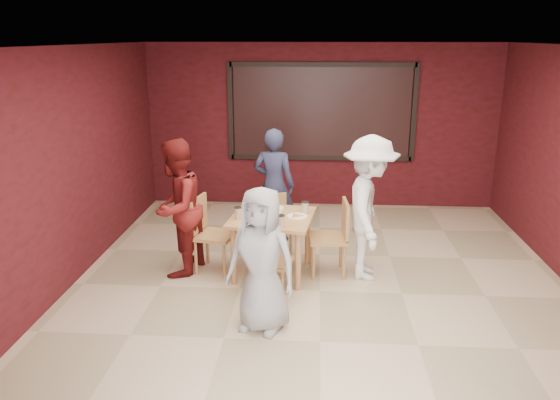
# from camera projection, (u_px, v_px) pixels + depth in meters

# --- Properties ---
(floor) EXTENTS (7.00, 7.00, 0.00)m
(floor) POSITION_uv_depth(u_px,v_px,m) (320.00, 291.00, 6.47)
(floor) COLOR #C9AD8B
(floor) RESTS_ON ground
(window_blinds) EXTENTS (3.00, 0.02, 1.50)m
(window_blinds) POSITION_uv_depth(u_px,v_px,m) (321.00, 112.00, 9.28)
(window_blinds) COLOR black
(dining_table) EXTENTS (1.09, 1.09, 0.92)m
(dining_table) POSITION_uv_depth(u_px,v_px,m) (272.00, 223.00, 6.75)
(dining_table) COLOR tan
(dining_table) RESTS_ON floor
(chair_front) EXTENTS (0.50, 0.50, 0.87)m
(chair_front) POSITION_uv_depth(u_px,v_px,m) (270.00, 259.00, 6.13)
(chair_front) COLOR #B67847
(chair_front) RESTS_ON floor
(chair_back) EXTENTS (0.50, 0.50, 0.79)m
(chair_back) POSITION_uv_depth(u_px,v_px,m) (275.00, 219.00, 7.59)
(chair_back) COLOR #B67847
(chair_back) RESTS_ON floor
(chair_left) EXTENTS (0.55, 0.55, 0.97)m
(chair_left) POSITION_uv_depth(u_px,v_px,m) (209.00, 230.00, 6.90)
(chair_left) COLOR #B67847
(chair_left) RESTS_ON floor
(chair_right) EXTENTS (0.49, 0.49, 0.96)m
(chair_right) POSITION_uv_depth(u_px,v_px,m) (335.00, 233.00, 6.79)
(chair_right) COLOR #B67847
(chair_right) RESTS_ON floor
(diner_front) EXTENTS (0.85, 0.69, 1.51)m
(diner_front) POSITION_uv_depth(u_px,v_px,m) (262.00, 260.00, 5.44)
(diner_front) COLOR #979797
(diner_front) RESTS_ON floor
(diner_back) EXTENTS (0.67, 0.51, 1.66)m
(diner_back) POSITION_uv_depth(u_px,v_px,m) (274.00, 185.00, 7.88)
(diner_back) COLOR #292D4A
(diner_back) RESTS_ON floor
(diner_left) EXTENTS (0.83, 0.96, 1.72)m
(diner_left) POSITION_uv_depth(u_px,v_px,m) (177.00, 208.00, 6.74)
(diner_left) COLOR maroon
(diner_left) RESTS_ON floor
(diner_right) EXTENTS (0.73, 1.19, 1.78)m
(diner_right) POSITION_uv_depth(u_px,v_px,m) (369.00, 208.00, 6.63)
(diner_right) COLOR white
(diner_right) RESTS_ON floor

